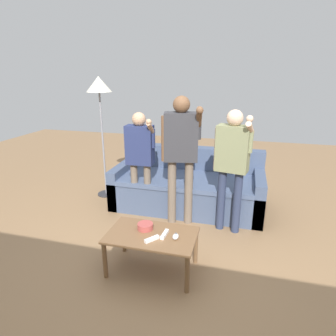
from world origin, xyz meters
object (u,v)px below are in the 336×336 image
object	(u,v)px
game_remote_nunchuk	(176,236)
floor_lamp	(99,92)
player_center	(181,147)
player_right	(232,158)
snack_bowl	(145,226)
game_remote_wand_far	(165,234)
couch	(188,187)
coffee_table	(152,239)
player_left	(140,153)
game_remote_wand_near	(152,239)

from	to	relation	value
game_remote_nunchuk	floor_lamp	distance (m)	2.55
player_center	player_right	size ratio (longest dim) A/B	1.09
snack_bowl	game_remote_wand_far	xyz separation A→B (m)	(0.22, -0.07, -0.01)
couch	snack_bowl	xyz separation A→B (m)	(-0.14, -1.49, 0.15)
game_remote_wand_far	coffee_table	bearing A→B (deg)	-178.15
floor_lamp	player_center	distance (m)	1.59
floor_lamp	game_remote_wand_far	size ratio (longest dim) A/B	11.24
player_left	player_center	size ratio (longest dim) A/B	0.87
snack_bowl	player_left	world-z (taller)	player_left
couch	floor_lamp	xyz separation A→B (m)	(-1.36, 0.05, 1.33)
coffee_table	player_left	size ratio (longest dim) A/B	0.61
game_remote_nunchuk	player_center	distance (m)	1.22
floor_lamp	game_remote_wand_far	distance (m)	2.47
game_remote_nunchuk	game_remote_wand_near	bearing A→B (deg)	-157.11
couch	player_left	size ratio (longest dim) A/B	1.49
snack_bowl	game_remote_wand_far	bearing A→B (deg)	-18.09
game_remote_wand_near	game_remote_wand_far	world-z (taller)	same
coffee_table	player_right	world-z (taller)	player_right
game_remote_nunchuk	player_left	world-z (taller)	player_left
game_remote_nunchuk	couch	bearing A→B (deg)	96.85
couch	coffee_table	xyz separation A→B (m)	(-0.05, -1.57, 0.06)
floor_lamp	player_center	xyz separation A→B (m)	(1.36, -0.59, -0.59)
game_remote_nunchuk	game_remote_wand_near	size ratio (longest dim) A/B	0.62
player_left	player_center	bearing A→B (deg)	-8.00
snack_bowl	game_remote_wand_near	xyz separation A→B (m)	(0.13, -0.19, -0.01)
player_left	game_remote_nunchuk	bearing A→B (deg)	-56.21
player_center	game_remote_wand_far	distance (m)	1.19
coffee_table	game_remote_wand_near	distance (m)	0.13
snack_bowl	player_center	world-z (taller)	player_center
couch	coffee_table	world-z (taller)	couch
couch	player_left	world-z (taller)	player_left
game_remote_nunchuk	game_remote_wand_near	distance (m)	0.22
couch	player_center	distance (m)	0.92
player_center	game_remote_nunchuk	bearing A→B (deg)	-79.75
game_remote_nunchuk	player_right	distance (m)	1.21
floor_lamp	player_center	bearing A→B (deg)	-23.52
couch	player_left	bearing A→B (deg)	-140.71
game_remote_nunchuk	player_right	bearing A→B (deg)	66.79
game_remote_wand_near	game_remote_wand_far	xyz separation A→B (m)	(0.09, 0.11, -0.00)
player_left	player_right	bearing A→B (deg)	-5.78
snack_bowl	game_remote_wand_near	size ratio (longest dim) A/B	1.11
game_remote_nunchuk	player_center	bearing A→B (deg)	100.25
game_remote_wand_near	game_remote_wand_far	bearing A→B (deg)	50.93
couch	player_right	world-z (taller)	player_right
coffee_table	floor_lamp	world-z (taller)	floor_lamp
game_remote_wand_near	player_left	bearing A→B (deg)	114.29
floor_lamp	couch	bearing A→B (deg)	-2.15
player_right	game_remote_wand_near	distance (m)	1.37
floor_lamp	player_center	world-z (taller)	floor_lamp
coffee_table	player_right	xyz separation A→B (m)	(0.68, 0.99, 0.60)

